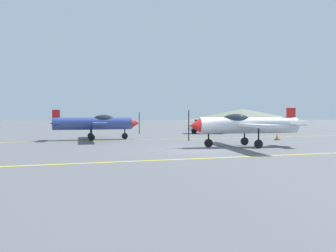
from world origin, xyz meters
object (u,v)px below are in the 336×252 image
object	(u,v)px
airplane_mid	(97,123)
airplane_near	(244,125)
car_sedan	(206,126)
traffic_cone_front	(277,136)

from	to	relation	value
airplane_mid	airplane_near	bearing A→B (deg)	-44.62
airplane_near	airplane_mid	size ratio (longest dim) A/B	1.01
airplane_mid	car_sedan	xyz separation A→B (m)	(12.60, 6.23, -0.56)
airplane_mid	car_sedan	world-z (taller)	airplane_mid
airplane_mid	traffic_cone_front	world-z (taller)	airplane_mid
airplane_near	car_sedan	distance (m)	15.40
car_sedan	airplane_mid	bearing A→B (deg)	-153.67
airplane_near	car_sedan	world-z (taller)	airplane_near
airplane_near	traffic_cone_front	distance (m)	7.11
car_sedan	traffic_cone_front	world-z (taller)	car_sedan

